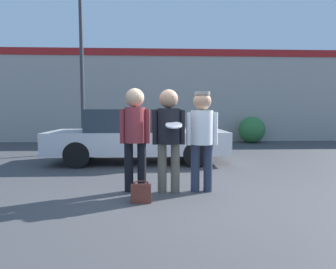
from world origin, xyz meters
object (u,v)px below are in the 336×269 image
(person_left, at_px, (135,130))
(person_right, at_px, (202,132))
(handbag, at_px, (141,193))
(person_middle_with_frisbee, at_px, (169,131))
(shrub, at_px, (252,130))
(parked_car_near, at_px, (137,135))
(street_lamp, at_px, (88,21))

(person_left, bearing_deg, person_right, -2.45)
(person_right, xyz_separation_m, handbag, (-1.01, -0.57, -0.88))
(person_middle_with_frisbee, bearing_deg, person_right, 4.61)
(shrub, bearing_deg, person_left, -121.11)
(person_left, height_order, person_right, person_left)
(person_right, xyz_separation_m, shrub, (3.33, 7.44, -0.47))
(person_middle_with_frisbee, bearing_deg, parked_car_near, 102.71)
(street_lamp, height_order, shrub, street_lamp)
(street_lamp, bearing_deg, shrub, 23.29)
(person_middle_with_frisbee, distance_m, person_right, 0.56)
(person_left, distance_m, shrub, 8.65)
(parked_car_near, distance_m, shrub, 6.38)
(street_lamp, xyz_separation_m, shrub, (6.21, 2.67, -3.63))
(handbag, bearing_deg, shrub, 61.55)
(parked_car_near, bearing_deg, person_middle_with_frisbee, -77.29)
(parked_car_near, xyz_separation_m, handbag, (0.24, -3.57, -0.56))
(person_left, xyz_separation_m, street_lamp, (-1.75, 4.72, 3.13))
(person_middle_with_frisbee, relative_size, parked_car_near, 0.37)
(person_right, xyz_separation_m, street_lamp, (-2.87, 4.77, 3.16))
(person_middle_with_frisbee, distance_m, handbag, 1.12)
(person_middle_with_frisbee, bearing_deg, street_lamp, 115.67)
(shrub, height_order, handbag, shrub)
(person_middle_with_frisbee, xyz_separation_m, parked_car_near, (-0.69, 3.05, -0.33))
(person_left, bearing_deg, shrub, 58.89)
(person_middle_with_frisbee, relative_size, street_lamp, 0.25)
(street_lamp, bearing_deg, parked_car_near, -47.35)
(person_left, relative_size, person_middle_with_frisbee, 1.01)
(street_lamp, bearing_deg, person_right, -58.91)
(person_right, bearing_deg, street_lamp, 121.09)
(person_middle_with_frisbee, xyz_separation_m, street_lamp, (-2.31, 4.81, 3.14))
(person_middle_with_frisbee, height_order, parked_car_near, person_middle_with_frisbee)
(person_right, relative_size, parked_car_near, 0.37)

